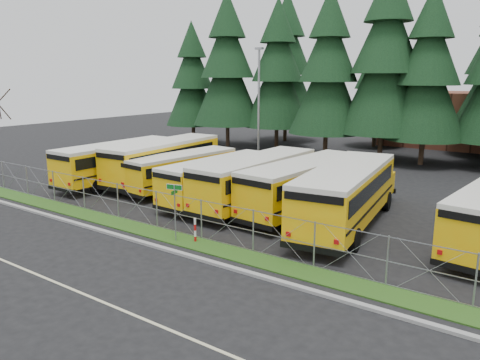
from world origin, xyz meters
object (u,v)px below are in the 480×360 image
at_px(bus_5, 308,187).
at_px(street_sign, 175,201).
at_px(light_standard, 259,102).
at_px(bus_6, 348,196).
at_px(striped_bollard, 195,230).
at_px(bus_0, 123,163).
at_px(bus_2, 186,171).
at_px(bus_3, 223,180).
at_px(bus_4, 260,181).
at_px(bus_1, 167,162).

bearing_deg(bus_5, street_sign, -104.65).
distance_m(bus_5, light_standard, 15.73).
distance_m(bus_6, striped_bollard, 8.25).
relative_size(bus_0, bus_2, 1.15).
relative_size(bus_3, bus_5, 0.90).
distance_m(bus_0, bus_4, 11.65).
xyz_separation_m(bus_4, street_sign, (0.21, -7.69, 0.51)).
height_order(bus_2, striped_bollard, bus_2).
distance_m(bus_3, bus_6, 8.41).
xyz_separation_m(bus_6, light_standard, (-13.47, 12.12, 3.88)).
bearing_deg(bus_2, bus_3, -7.68).
distance_m(bus_1, bus_6, 15.17).
height_order(bus_0, striped_bollard, bus_0).
distance_m(bus_2, light_standard, 11.79).
distance_m(bus_3, street_sign, 7.74).
bearing_deg(street_sign, bus_2, 128.71).
bearing_deg(bus_1, bus_4, -12.43).
height_order(bus_3, street_sign, street_sign).
bearing_deg(bus_0, street_sign, -31.31).
distance_m(bus_1, bus_2, 2.92).
distance_m(bus_5, bus_6, 3.15).
bearing_deg(light_standard, striped_bollard, -65.34).
bearing_deg(bus_0, bus_2, 11.26).
distance_m(bus_2, street_sign, 10.52).
bearing_deg(light_standard, bus_2, -83.85).
bearing_deg(striped_bollard, bus_4, 98.27).
bearing_deg(bus_4, bus_0, -175.85).
height_order(bus_4, street_sign, bus_4).
xyz_separation_m(bus_0, bus_2, (5.28, 1.09, -0.20)).
xyz_separation_m(street_sign, striped_bollard, (0.84, 0.45, -1.43)).
distance_m(bus_0, bus_5, 14.67).
distance_m(bus_6, street_sign, 9.07).
bearing_deg(bus_4, bus_3, -168.12).
relative_size(bus_1, bus_6, 0.97).
height_order(street_sign, light_standard, light_standard).
bearing_deg(bus_6, striped_bollard, -134.16).
relative_size(bus_4, light_standard, 1.14).
bearing_deg(bus_3, striped_bollard, -60.01).
bearing_deg(light_standard, bus_3, -66.96).
relative_size(striped_bollard, light_standard, 0.12).
bearing_deg(striped_bollard, bus_3, 117.39).
relative_size(bus_0, striped_bollard, 9.55).
xyz_separation_m(bus_1, bus_4, (9.09, -1.46, -0.05)).
bearing_deg(bus_6, light_standard, 130.47).
xyz_separation_m(bus_3, street_sign, (2.68, -7.23, 0.67)).
bearing_deg(bus_3, bus_6, 1.18).
xyz_separation_m(bus_1, bus_3, (6.62, -1.92, -0.21)).
distance_m(bus_2, bus_6, 12.35).
xyz_separation_m(bus_5, light_standard, (-10.53, 10.99, 3.99)).
xyz_separation_m(bus_2, bus_6, (12.29, -1.16, 0.32)).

